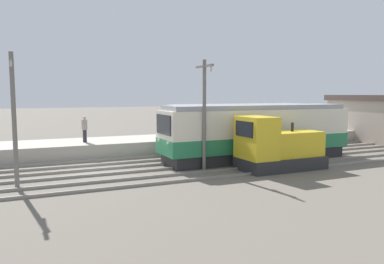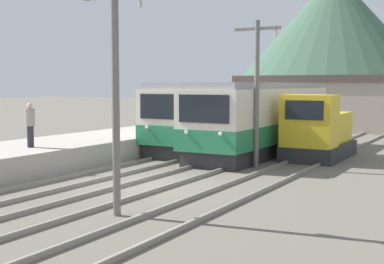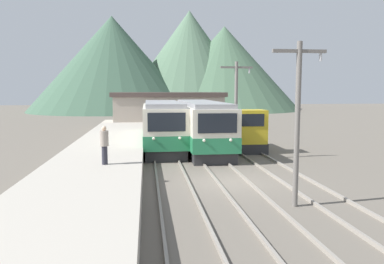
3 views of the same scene
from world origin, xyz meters
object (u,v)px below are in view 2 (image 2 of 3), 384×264
(commuter_train_center, at_px, (263,121))
(catenary_mast_mid, at_px, (257,87))
(shunting_locomotive, at_px, (318,133))
(commuter_train_left, at_px, (217,119))
(catenary_mast_near, at_px, (116,89))
(person_on_platform, at_px, (30,123))

(commuter_train_center, distance_m, catenary_mast_mid, 5.01)
(shunting_locomotive, relative_size, catenary_mast_mid, 0.80)
(commuter_train_left, height_order, commuter_train_center, commuter_train_center)
(shunting_locomotive, distance_m, catenary_mast_mid, 4.60)
(shunting_locomotive, bearing_deg, commuter_train_center, 167.33)
(commuter_train_left, distance_m, commuter_train_center, 2.83)
(commuter_train_left, bearing_deg, catenary_mast_near, -73.23)
(commuter_train_center, xyz_separation_m, person_on_platform, (-5.89, -9.84, 0.28))
(shunting_locomotive, height_order, catenary_mast_mid, catenary_mast_mid)
(commuter_train_left, height_order, person_on_platform, commuter_train_left)
(commuter_train_center, distance_m, catenary_mast_near, 14.11)
(shunting_locomotive, bearing_deg, catenary_mast_near, -96.42)
(catenary_mast_near, bearing_deg, catenary_mast_mid, 90.00)
(commuter_train_center, height_order, catenary_mast_mid, catenary_mast_mid)
(person_on_platform, bearing_deg, commuter_train_left, 73.19)
(shunting_locomotive, distance_m, catenary_mast_near, 13.50)
(catenary_mast_mid, relative_size, person_on_platform, 3.44)
(commuter_train_center, relative_size, person_on_platform, 7.22)
(commuter_train_left, relative_size, catenary_mast_near, 1.81)
(catenary_mast_near, bearing_deg, commuter_train_left, 106.77)
(catenary_mast_near, bearing_deg, commuter_train_center, 96.18)
(commuter_train_left, relative_size, catenary_mast_mid, 1.81)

